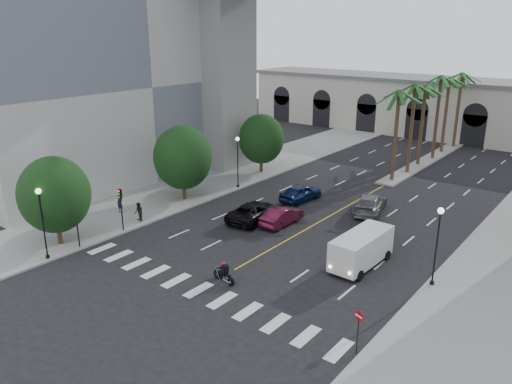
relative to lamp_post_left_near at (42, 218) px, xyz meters
name	(u,v)px	position (x,y,z in m)	size (l,w,h in m)	color
ground	(214,281)	(11.40, 5.00, -3.22)	(140.00, 140.00, 0.00)	black
sidewalk_left	(206,183)	(-3.60, 20.00, -3.15)	(8.00, 100.00, 0.15)	gray
median	(425,161)	(11.40, 43.00, -3.12)	(2.00, 24.00, 0.20)	gray
building_left	(103,79)	(-15.60, 17.00, 7.09)	(16.50, 32.50, 20.60)	beige
pier_building	(471,110)	(11.40, 60.00, 1.04)	(71.00, 10.50, 8.50)	beige
palm_a	(399,96)	(11.40, 33.00, 5.88)	(3.20, 3.20, 10.30)	#47331E
palm_b	(415,89)	(11.50, 37.00, 6.15)	(3.20, 3.20, 10.60)	#47331E
palm_c	(425,90)	(11.20, 41.00, 5.69)	(3.20, 3.20, 10.10)	#47331E
palm_d	(441,81)	(11.55, 45.00, 6.43)	(3.20, 3.20, 10.90)	#47331E
palm_e	(449,82)	(11.30, 49.00, 5.97)	(3.20, 3.20, 10.40)	#47331E
palm_f	(462,77)	(11.60, 53.00, 6.24)	(3.20, 3.20, 10.70)	#47331E
street_tree_near	(54,195)	(-1.60, 2.00, 0.80)	(5.20, 5.20, 6.89)	#382616
street_tree_mid	(183,158)	(-1.60, 15.00, 0.99)	(5.44, 5.44, 7.21)	#382616
street_tree_far	(261,139)	(-1.60, 27.00, 0.68)	(5.04, 5.04, 6.68)	#382616
lamp_post_left_near	(42,218)	(0.00, 0.00, 0.00)	(0.40, 0.40, 5.35)	black
lamp_post_left_far	(238,158)	(0.00, 21.00, 0.00)	(0.40, 0.40, 5.35)	black
lamp_post_right	(437,240)	(22.80, 13.00, 0.00)	(0.40, 0.40, 5.35)	black
traffic_signal_near	(76,217)	(0.10, 2.50, -0.71)	(0.25, 0.18, 3.65)	black
traffic_signal_far	(121,203)	(0.10, 6.50, -0.71)	(0.25, 0.18, 3.65)	black
motorcycle_rider	(224,273)	(12.04, 5.26, -2.56)	(2.01, 0.57, 1.45)	black
car_a	(378,233)	(17.10, 17.26, -2.43)	(1.86, 4.62, 1.58)	#A6A6AB
car_b	(282,216)	(9.20, 15.74, -2.48)	(1.57, 4.50, 1.48)	#4F0F26
car_c	(253,212)	(6.74, 15.01, -2.44)	(2.60, 5.63, 1.56)	black
car_d	(370,203)	(13.69, 22.94, -2.40)	(2.30, 5.65, 1.64)	slate
car_e	(301,192)	(7.12, 21.76, -2.41)	(1.91, 4.74, 1.61)	#101E4A
cargo_van	(361,248)	(17.87, 12.82, -1.90)	(2.41, 5.65, 2.38)	silver
pedestrian_a	(120,203)	(-3.49, 8.99, -2.24)	(0.61, 0.40, 1.67)	black
pedestrian_b	(139,212)	(-0.44, 8.58, -2.25)	(0.80, 0.62, 1.65)	black
do_not_enter_sign	(359,323)	(22.20, 3.84, -1.43)	(0.59, 0.21, 2.47)	black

